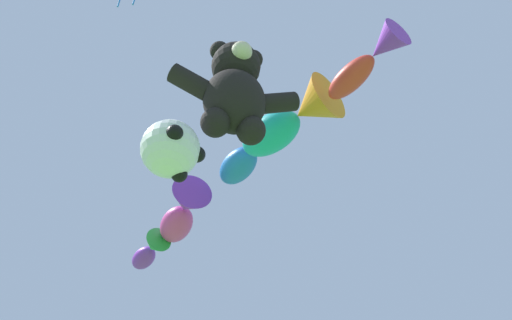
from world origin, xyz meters
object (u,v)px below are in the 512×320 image
(fish_kite_cobalt, at_px, (249,154))
(soccer_ball_kite, at_px, (171,149))
(fish_kite_teal, at_px, (291,120))
(fish_kite_magenta, at_px, (182,213))
(fish_kite_crimson, at_px, (368,61))
(teddy_bear_kite, at_px, (235,90))
(fish_kite_violet, at_px, (149,251))

(fish_kite_cobalt, bearing_deg, soccer_ball_kite, -122.89)
(fish_kite_teal, bearing_deg, soccer_ball_kite, -149.47)
(soccer_ball_kite, height_order, fish_kite_magenta, fish_kite_magenta)
(fish_kite_crimson, xyz_separation_m, fish_kite_cobalt, (-1.16, 3.76, 0.80))
(soccer_ball_kite, relative_size, fish_kite_crimson, 0.50)
(teddy_bear_kite, distance_m, fish_kite_teal, 2.59)
(fish_kite_violet, bearing_deg, teddy_bear_kite, -85.32)
(teddy_bear_kite, height_order, fish_kite_teal, fish_kite_teal)
(soccer_ball_kite, bearing_deg, fish_kite_crimson, -10.88)
(fish_kite_cobalt, bearing_deg, fish_kite_teal, -74.76)
(fish_kite_violet, bearing_deg, soccer_ball_kite, -92.34)
(teddy_bear_kite, height_order, fish_kite_violet, fish_kite_violet)
(fish_kite_crimson, relative_size, fish_kite_violet, 1.09)
(fish_kite_crimson, xyz_separation_m, fish_kite_teal, (-0.71, 2.09, 0.38))
(fish_kite_crimson, bearing_deg, soccer_ball_kite, 169.12)
(teddy_bear_kite, distance_m, fish_kite_cobalt, 3.83)
(soccer_ball_kite, relative_size, fish_kite_violet, 0.54)
(fish_kite_teal, relative_size, fish_kite_violet, 1.47)
(teddy_bear_kite, distance_m, soccer_ball_kite, 1.83)
(fish_kite_teal, relative_size, fish_kite_cobalt, 1.15)
(fish_kite_crimson, bearing_deg, teddy_bear_kite, 166.21)
(teddy_bear_kite, bearing_deg, fish_kite_violet, 94.68)
(fish_kite_crimson, bearing_deg, fish_kite_magenta, 111.30)
(fish_kite_cobalt, bearing_deg, fish_kite_magenta, 117.80)
(teddy_bear_kite, relative_size, fish_kite_violet, 1.33)
(fish_kite_crimson, distance_m, fish_kite_violet, 8.30)
(fish_kite_magenta, bearing_deg, soccer_ball_kite, -99.22)
(fish_kite_teal, xyz_separation_m, fish_kite_cobalt, (-0.46, 1.68, 0.43))
(soccer_ball_kite, relative_size, fish_kite_cobalt, 0.42)
(teddy_bear_kite, distance_m, fish_kite_crimson, 2.58)
(teddy_bear_kite, distance_m, fish_kite_magenta, 5.57)
(soccer_ball_kite, relative_size, fish_kite_magenta, 0.41)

